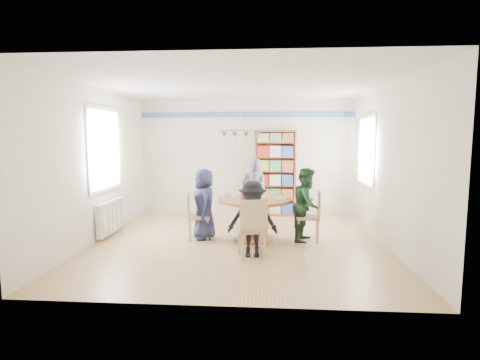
# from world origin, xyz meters

# --- Properties ---
(ground) EXTENTS (5.00, 5.00, 0.00)m
(ground) POSITION_xyz_m (0.00, 0.00, 0.00)
(ground) COLOR tan
(room_shell) EXTENTS (5.00, 5.00, 5.00)m
(room_shell) POSITION_xyz_m (-0.26, 0.87, 1.65)
(room_shell) COLOR white
(room_shell) RESTS_ON ground
(radiator) EXTENTS (0.12, 1.00, 0.60)m
(radiator) POSITION_xyz_m (-2.42, 0.30, 0.35)
(radiator) COLOR silver
(radiator) RESTS_ON ground
(dining_table) EXTENTS (1.30, 1.30, 0.75)m
(dining_table) POSITION_xyz_m (0.27, 0.18, 0.56)
(dining_table) COLOR brown
(dining_table) RESTS_ON ground
(chair_left) EXTENTS (0.45, 0.45, 0.86)m
(chair_left) POSITION_xyz_m (-0.80, 0.15, 0.48)
(chair_left) COLOR tan
(chair_left) RESTS_ON ground
(chair_right) EXTENTS (0.43, 0.43, 0.90)m
(chair_right) POSITION_xyz_m (1.30, 0.18, 0.50)
(chair_right) COLOR tan
(chair_right) RESTS_ON ground
(chair_far) EXTENTS (0.59, 0.59, 1.03)m
(chair_far) POSITION_xyz_m (0.26, 1.23, 0.57)
(chair_far) COLOR tan
(chair_far) RESTS_ON ground
(chair_near) EXTENTS (0.48, 0.48, 0.92)m
(chair_near) POSITION_xyz_m (0.28, -0.90, 0.51)
(chair_near) COLOR tan
(chair_near) RESTS_ON ground
(person_left) EXTENTS (0.58, 0.72, 1.27)m
(person_left) POSITION_xyz_m (-0.63, 0.20, 0.63)
(person_left) COLOR #1C213E
(person_left) RESTS_ON ground
(person_right) EXTENTS (0.66, 0.75, 1.30)m
(person_right) POSITION_xyz_m (1.20, 0.19, 0.65)
(person_right) COLOR #1B3720
(person_right) RESTS_ON ground
(person_far) EXTENTS (0.57, 0.42, 1.42)m
(person_far) POSITION_xyz_m (0.22, 1.10, 0.71)
(person_far) COLOR gray
(person_far) RESTS_ON ground
(person_near) EXTENTS (0.76, 0.44, 1.17)m
(person_near) POSITION_xyz_m (0.27, -0.77, 0.59)
(person_near) COLOR black
(person_near) RESTS_ON ground
(bookshelf) EXTENTS (0.94, 0.28, 1.98)m
(bookshelf) POSITION_xyz_m (0.68, 2.34, 0.98)
(bookshelf) COLOR maroon
(bookshelf) RESTS_ON ground
(tableware) EXTENTS (1.14, 1.14, 0.30)m
(tableware) POSITION_xyz_m (0.24, 0.20, 0.82)
(tableware) COLOR white
(tableware) RESTS_ON dining_table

